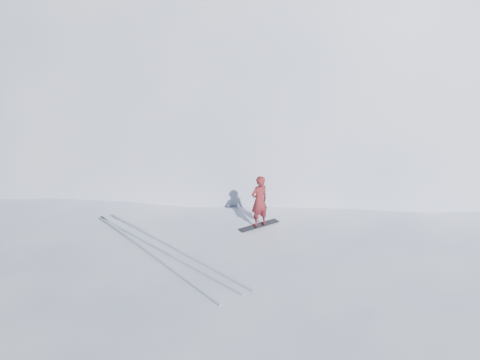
{
  "coord_description": "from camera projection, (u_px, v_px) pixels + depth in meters",
  "views": [
    {
      "loc": [
        -6.31,
        -7.5,
        9.09
      ],
      "look_at": [
        1.87,
        4.91,
        3.5
      ],
      "focal_mm": 40.0,
      "sensor_mm": 36.0,
      "label": 1
    }
  ],
  "objects": [
    {
      "name": "snowboard",
      "position": [
        259.0,
        225.0,
        15.48
      ],
      "size": [
        1.3,
        0.24,
        0.02
      ],
      "primitive_type": "cube",
      "rotation": [
        0.0,
        0.0,
        -0.0
      ],
      "color": "black",
      "rests_on": "near_ridge"
    },
    {
      "name": "near_ridge",
      "position": [
        251.0,
        321.0,
        15.17
      ],
      "size": [
        36.0,
        28.0,
        4.8
      ],
      "primitive_type": "ellipsoid",
      "color": "white",
      "rests_on": "ground"
    },
    {
      "name": "summit_peak",
      "position": [
        303.0,
        97.0,
        43.96
      ],
      "size": [
        60.0,
        56.0,
        56.0
      ],
      "primitive_type": "ellipsoid",
      "color": "white",
      "rests_on": "ground"
    },
    {
      "name": "peak_shoulder",
      "position": [
        216.0,
        136.0,
        33.09
      ],
      "size": [
        28.0,
        24.0,
        18.0
      ],
      "primitive_type": "ellipsoid",
      "color": "white",
      "rests_on": "ground"
    },
    {
      "name": "board_tracks",
      "position": [
        162.0,
        250.0,
        14.04
      ],
      "size": [
        1.57,
        5.98,
        0.04
      ],
      "color": "silver",
      "rests_on": "ground"
    },
    {
      "name": "wind_bumps",
      "position": [
        221.0,
        358.0,
        13.68
      ],
      "size": [
        16.0,
        14.4,
        1.0
      ],
      "color": "white",
      "rests_on": "ground"
    },
    {
      "name": "snowboarder",
      "position": [
        259.0,
        201.0,
        15.21
      ],
      "size": [
        0.55,
        0.36,
        1.51
      ],
      "primitive_type": "imported",
      "rotation": [
        0.0,
        0.0,
        3.14
      ],
      "color": "maroon",
      "rests_on": "snowboard"
    }
  ]
}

